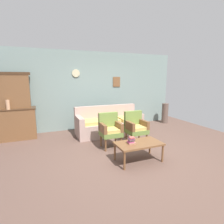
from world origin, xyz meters
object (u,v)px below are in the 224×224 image
(armchair_near_couch_end, at_px, (136,126))
(floor_vase_by_wall, at_px, (165,113))
(side_cabinet, at_px, (16,124))
(coffee_table, at_px, (139,145))
(armchair_by_doorway, at_px, (110,129))
(book_stack_on_table, at_px, (131,141))
(vase_on_cabinet, at_px, (8,105))
(floral_couch, at_px, (109,124))

(armchair_near_couch_end, xyz_separation_m, floor_vase_by_wall, (2.28, 1.61, -0.10))
(side_cabinet, relative_size, coffee_table, 1.16)
(armchair_by_doorway, bearing_deg, book_stack_on_table, -84.78)
(side_cabinet, xyz_separation_m, book_stack_on_table, (2.43, -2.65, 0.02))
(side_cabinet, distance_m, vase_on_cabinet, 0.64)
(armchair_near_couch_end, relative_size, book_stack_on_table, 5.67)
(armchair_by_doorway, distance_m, coffee_table, 1.04)
(floral_couch, height_order, coffee_table, floral_couch)
(floor_vase_by_wall, bearing_deg, floral_couch, -169.28)
(armchair_near_couch_end, bearing_deg, armchair_by_doorway, 175.61)
(vase_on_cabinet, distance_m, book_stack_on_table, 3.60)
(armchair_near_couch_end, bearing_deg, coffee_table, -116.00)
(vase_on_cabinet, xyz_separation_m, armchair_near_couch_end, (3.20, -1.53, -0.57))
(armchair_by_doorway, relative_size, floor_vase_by_wall, 1.14)
(vase_on_cabinet, bearing_deg, side_cabinet, 55.77)
(vase_on_cabinet, height_order, coffee_table, vase_on_cabinet)
(side_cabinet, height_order, coffee_table, side_cabinet)
(coffee_table, bearing_deg, armchair_near_couch_end, 64.00)
(armchair_by_doorway, relative_size, coffee_table, 0.90)
(armchair_by_doorway, bearing_deg, floor_vase_by_wall, 27.38)
(floral_couch, bearing_deg, armchair_by_doorway, -109.64)
(side_cabinet, xyz_separation_m, armchair_near_couch_end, (3.07, -1.71, 0.03))
(armchair_by_doorway, xyz_separation_m, armchair_near_couch_end, (0.73, -0.06, 0.00))
(armchair_by_doorway, xyz_separation_m, floor_vase_by_wall, (3.01, 1.56, -0.10))
(armchair_near_couch_end, bearing_deg, book_stack_on_table, -124.22)
(floral_couch, distance_m, armchair_by_doorway, 1.14)
(floral_couch, height_order, book_stack_on_table, floral_couch)
(vase_on_cabinet, height_order, armchair_near_couch_end, vase_on_cabinet)
(book_stack_on_table, bearing_deg, floral_couch, 82.02)
(vase_on_cabinet, relative_size, coffee_table, 0.27)
(armchair_by_doorway, height_order, floor_vase_by_wall, armchair_by_doorway)
(armchair_near_couch_end, bearing_deg, vase_on_cabinet, 154.49)
(floral_couch, distance_m, book_stack_on_table, 2.08)
(side_cabinet, relative_size, book_stack_on_table, 7.28)
(floral_couch, relative_size, armchair_by_doorway, 2.33)
(vase_on_cabinet, relative_size, book_stack_on_table, 1.71)
(side_cabinet, bearing_deg, coffee_table, -45.53)
(armchair_near_couch_end, height_order, coffee_table, armchair_near_couch_end)
(coffee_table, bearing_deg, armchair_by_doorway, 104.94)
(floral_couch, bearing_deg, floor_vase_by_wall, 10.72)
(vase_on_cabinet, bearing_deg, armchair_by_doorway, -30.76)
(armchair_by_doorway, relative_size, armchair_near_couch_end, 1.00)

